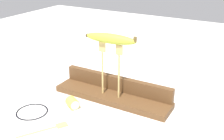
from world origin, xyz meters
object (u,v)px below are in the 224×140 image
fork_fallen_near (50,128)px  banana_chunk_far (118,82)px  fork_stand_center (111,66)px  banana_raised_center (110,39)px  wire_coil (32,111)px  banana_chunk_near (73,103)px

fork_fallen_near → banana_chunk_far: 0.39m
fork_stand_center → fork_fallen_near: size_ratio=1.39×
banana_raised_center → fork_fallen_near: banana_raised_center is taller
banana_raised_center → banana_chunk_far: size_ratio=2.99×
fork_fallen_near → wire_coil: 0.13m
banana_chunk_near → banana_chunk_far: bearing=76.1°
banana_raised_center → banana_chunk_far: 0.26m
fork_stand_center → banana_raised_center: (-0.00, -0.00, 0.10)m
banana_chunk_near → wire_coil: size_ratio=0.51×
fork_stand_center → banana_chunk_near: 0.19m
fork_fallen_near → wire_coil: size_ratio=1.31×
banana_raised_center → wire_coil: (-0.20, -0.21, -0.24)m
banana_chunk_far → banana_chunk_near: bearing=-103.9°
fork_stand_center → banana_chunk_near: fork_stand_center is taller
fork_stand_center → banana_raised_center: size_ratio=1.03×
fork_stand_center → fork_fallen_near: fork_stand_center is taller
banana_raised_center → banana_chunk_near: banana_raised_center is taller
fork_stand_center → banana_chunk_near: size_ratio=3.59×
banana_chunk_near → banana_chunk_far: same height
banana_chunk_near → wire_coil: bearing=-138.4°
banana_raised_center → banana_chunk_far: banana_raised_center is taller
fork_stand_center → wire_coil: (-0.20, -0.21, -0.14)m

